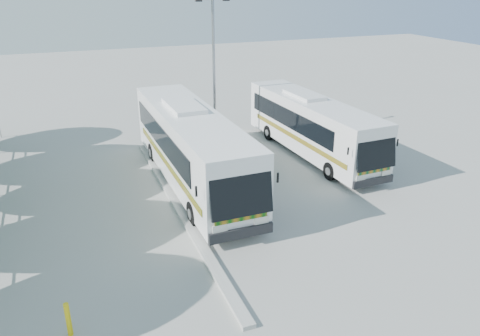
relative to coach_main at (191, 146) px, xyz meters
name	(u,v)px	position (x,y,z in m)	size (l,w,h in m)	color
ground	(246,219)	(1.00, -4.18, -1.87)	(100.00, 100.00, 0.00)	#9D9D98
kerb_divider	(178,206)	(-1.30, -2.18, -1.80)	(0.40, 16.00, 0.15)	#B2B2AD
coach_main	(191,146)	(0.00, 0.00, 0.00)	(2.72, 12.34, 3.41)	white
coach_adjacent	(312,125)	(7.13, 1.46, -0.22)	(2.67, 10.97, 3.02)	silver
lamppost	(214,64)	(3.00, 5.58, 2.63)	(1.99, 0.43, 8.15)	#93949B
bollard	(68,319)	(-5.94, -8.55, -1.35)	(0.15, 0.15, 1.04)	yellow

